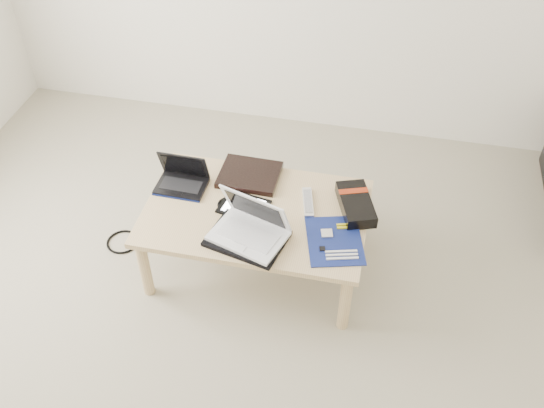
% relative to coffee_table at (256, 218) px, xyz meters
% --- Properties ---
extents(ground, '(4.00, 4.00, 0.00)m').
position_rel_coffee_table_xyz_m(ground, '(0.00, -0.66, -0.35)').
color(ground, '#AFA58E').
rests_on(ground, ground).
extents(room_shell, '(4.20, 4.20, 2.70)m').
position_rel_coffee_table_xyz_m(room_shell, '(0.00, -0.66, 1.32)').
color(room_shell, white).
rests_on(room_shell, ground).
extents(coffee_table, '(1.10, 0.70, 0.40)m').
position_rel_coffee_table_xyz_m(coffee_table, '(0.00, 0.00, 0.00)').
color(coffee_table, '#D1B57E').
rests_on(coffee_table, ground).
extents(book, '(0.31, 0.26, 0.03)m').
position_rel_coffee_table_xyz_m(book, '(-0.09, 0.24, 0.06)').
color(book, black).
rests_on(book, coffee_table).
extents(netbook, '(0.26, 0.19, 0.18)m').
position_rel_coffee_table_xyz_m(netbook, '(-0.41, 0.11, 0.09)').
color(netbook, black).
rests_on(netbook, coffee_table).
extents(tablet, '(0.26, 0.21, 0.01)m').
position_rel_coffee_table_xyz_m(tablet, '(-0.06, 0.01, 0.05)').
color(tablet, black).
rests_on(tablet, coffee_table).
extents(remote, '(0.09, 0.21, 0.02)m').
position_rel_coffee_table_xyz_m(remote, '(0.24, 0.10, 0.06)').
color(remote, silver).
rests_on(remote, coffee_table).
extents(neoprene_sleeve, '(0.40, 0.33, 0.02)m').
position_rel_coffee_table_xyz_m(neoprene_sleeve, '(0.01, -0.20, 0.06)').
color(neoprene_sleeve, black).
rests_on(neoprene_sleeve, coffee_table).
extents(white_laptop, '(0.39, 0.33, 0.23)m').
position_rel_coffee_table_xyz_m(white_laptop, '(0.02, -0.18, 0.12)').
color(white_laptop, white).
rests_on(white_laptop, neoprene_sleeve).
extents(motherboard, '(0.33, 0.37, 0.01)m').
position_rel_coffee_table_xyz_m(motherboard, '(0.41, -0.12, 0.05)').
color(motherboard, '#0D1857').
rests_on(motherboard, coffee_table).
extents(gpu_box, '(0.24, 0.32, 0.06)m').
position_rel_coffee_table_xyz_m(gpu_box, '(0.48, 0.12, 0.08)').
color(gpu_box, black).
rests_on(gpu_box, coffee_table).
extents(cable_coil, '(0.13, 0.13, 0.01)m').
position_rel_coffee_table_xyz_m(cable_coil, '(-0.14, 0.01, 0.05)').
color(cable_coil, black).
rests_on(cable_coil, coffee_table).
extents(floor_cable_coil, '(0.22, 0.22, 0.01)m').
position_rel_coffee_table_xyz_m(floor_cable_coil, '(-0.77, -0.01, -0.35)').
color(floor_cable_coil, black).
rests_on(floor_cable_coil, ground).
extents(floor_cable_trail, '(0.06, 0.36, 0.01)m').
position_rel_coffee_table_xyz_m(floor_cable_trail, '(-0.63, 0.08, -0.35)').
color(floor_cable_trail, black).
rests_on(floor_cable_trail, ground).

